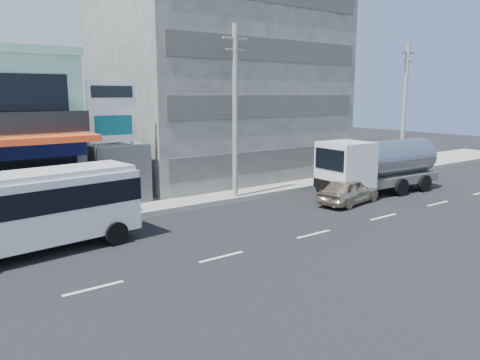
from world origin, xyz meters
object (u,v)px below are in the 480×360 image
utility_pole_near (235,112)px  billboard (113,119)px  concrete_building (219,83)px  tanker_truck (376,165)px  sedan (349,191)px  utility_pole_far (404,108)px  satellite_dish (110,141)px  minibus (38,205)px

utility_pole_near → billboard: bearing=164.5°
concrete_building → utility_pole_near: 8.79m
utility_pole_near → tanker_truck: 9.55m
sedan → tanker_truck: tanker_truck is taller
sedan → tanker_truck: bearing=-86.1°
utility_pole_far → sedan: utility_pole_far is taller
satellite_dish → utility_pole_far: size_ratio=0.15×
tanker_truck → concrete_building: bearing=110.6°
utility_pole_near → utility_pole_far: size_ratio=1.00×
sedan → utility_pole_far: bearing=-77.6°
utility_pole_near → sedan: bearing=-42.0°
utility_pole_far → sedan: bearing=-158.7°
concrete_building → sedan: (0.84, -11.96, -6.25)m
satellite_dish → utility_pole_far: (22.00, -3.60, 1.57)m
concrete_building → utility_pole_near: size_ratio=1.60×
satellite_dish → sedan: satellite_dish is taller
utility_pole_near → utility_pole_far: (16.00, 0.00, 0.00)m
utility_pole_far → satellite_dish: bearing=170.7°
satellite_dish → billboard: (-0.50, -1.80, 1.35)m
concrete_building → utility_pole_near: concrete_building is taller
billboard → sedan: (11.34, -6.16, -4.18)m
billboard → tanker_truck: bearing=-20.1°
billboard → concrete_building: bearing=28.9°
satellite_dish → sedan: bearing=-36.3°
billboard → utility_pole_near: utility_pole_near is taller
concrete_building → billboard: bearing=-151.1°
satellite_dish → tanker_truck: satellite_dish is taller
utility_pole_near → utility_pole_far: bearing=0.0°
satellite_dish → utility_pole_near: size_ratio=0.15×
utility_pole_far → tanker_truck: 9.20m
concrete_building → sedan: bearing=-86.0°
concrete_building → satellite_dish: size_ratio=10.67×
concrete_building → billboard: concrete_building is taller
satellite_dish → billboard: size_ratio=0.22×
satellite_dish → minibus: size_ratio=0.19×
billboard → utility_pole_far: size_ratio=0.69×
concrete_building → minibus: (-15.43, -10.27, -5.07)m
concrete_building → tanker_truck: (4.20, -11.19, -5.16)m
concrete_building → satellite_dish: 11.30m
satellite_dish → utility_pole_near: utility_pole_near is taller
utility_pole_near → sedan: size_ratio=2.27×
utility_pole_near → tanker_truck: utility_pole_near is taller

